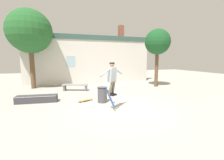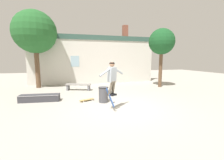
# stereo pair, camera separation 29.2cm
# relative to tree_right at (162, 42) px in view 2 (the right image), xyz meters

# --- Properties ---
(ground_plane) EXTENTS (40.00, 40.00, 0.00)m
(ground_plane) POSITION_rel_tree_right_xyz_m (-4.63, -4.06, -3.43)
(ground_plane) COLOR #A39E93
(building_backdrop) EXTENTS (11.53, 0.52, 5.20)m
(building_backdrop) POSITION_rel_tree_right_xyz_m (-4.60, 3.14, -1.23)
(building_backdrop) COLOR beige
(building_backdrop) RESTS_ON ground_plane
(tree_right) EXTENTS (1.95, 1.95, 4.45)m
(tree_right) POSITION_rel_tree_right_xyz_m (0.00, 0.00, 0.00)
(tree_right) COLOR brown
(tree_right) RESTS_ON ground_plane
(tree_left) EXTENTS (3.07, 3.07, 5.65)m
(tree_left) POSITION_rel_tree_right_xyz_m (-9.15, 2.09, 0.66)
(tree_left) COLOR brown
(tree_left) RESTS_ON ground_plane
(park_bench) EXTENTS (1.77, 0.96, 0.45)m
(park_bench) POSITION_rel_tree_right_xyz_m (-6.25, 0.27, -3.09)
(park_bench) COLOR gray
(park_bench) RESTS_ON ground_plane
(skate_ledge) EXTENTS (1.98, 0.70, 0.36)m
(skate_ledge) POSITION_rel_tree_right_xyz_m (-8.30, -2.02, -3.25)
(skate_ledge) COLOR #38383D
(skate_ledge) RESTS_ON ground_plane
(trash_bin) EXTENTS (0.50, 0.50, 0.79)m
(trash_bin) POSITION_rel_tree_right_xyz_m (-5.16, -3.02, -3.01)
(trash_bin) COLOR #47474C
(trash_bin) RESTS_ON ground_plane
(skater) EXTENTS (1.23, 0.82, 1.42)m
(skater) POSITION_rel_tree_right_xyz_m (-5.04, -4.26, -1.94)
(skater) COLOR #9EA8B2
(skateboard_flipping) EXTENTS (0.27, 0.62, 0.82)m
(skateboard_flipping) POSITION_rel_tree_right_xyz_m (-5.14, -4.29, -2.86)
(skateboard_flipping) COLOR #2D519E
(skateboard_resting) EXTENTS (0.80, 0.49, 0.08)m
(skateboard_resting) POSITION_rel_tree_right_xyz_m (-5.95, -2.59, -3.36)
(skateboard_resting) COLOR #AD894C
(skateboard_resting) RESTS_ON ground_plane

